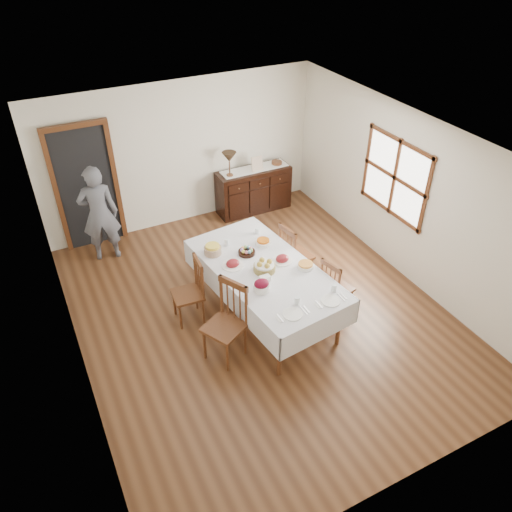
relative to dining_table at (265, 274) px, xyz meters
name	(u,v)px	position (x,y,z in m)	size (l,w,h in m)	color
ground	(259,312)	(-0.05, 0.07, -0.74)	(6.00, 6.00, 0.00)	brown
room_shell	(235,204)	(-0.19, 0.50, 0.90)	(5.02, 6.02, 2.65)	silver
dining_table	(265,274)	(0.00, 0.00, 0.00)	(1.52, 2.58, 0.84)	silver
chair_left_near	(227,321)	(-0.78, -0.46, -0.18)	(0.63, 0.63, 1.12)	#592F18
chair_left_far	(191,290)	(-0.95, 0.41, -0.24)	(0.44, 0.44, 0.99)	#592F18
chair_right_near	(335,287)	(0.92, -0.40, -0.27)	(0.46, 0.46, 0.93)	#592F18
chair_right_far	(294,254)	(0.77, 0.51, -0.23)	(0.48, 0.48, 1.03)	#592F18
sideboard	(253,190)	(1.22, 2.79, -0.32)	(1.42, 0.52, 0.85)	black
person	(99,211)	(-1.70, 2.50, 0.15)	(0.56, 0.36, 1.78)	slate
bread_basket	(264,267)	(-0.03, -0.04, 0.16)	(0.30, 0.30, 0.17)	olive
egg_basket	(247,252)	(-0.07, 0.42, 0.13)	(0.25, 0.25, 0.10)	black
ham_platter_a	(233,264)	(-0.37, 0.25, 0.12)	(0.31, 0.31, 0.11)	white
ham_platter_b	(282,259)	(0.30, 0.04, 0.13)	(0.29, 0.29, 0.11)	white
beet_bowl	(262,286)	(-0.26, -0.40, 0.17)	(0.21, 0.21, 0.16)	white
carrot_bowl	(263,242)	(0.25, 0.53, 0.13)	(0.23, 0.23, 0.08)	white
pineapple_bowl	(213,250)	(-0.50, 0.65, 0.16)	(0.25, 0.25, 0.14)	tan
casserole_dish	(306,265)	(0.51, -0.23, 0.13)	(0.23, 0.23, 0.07)	white
butter_dish	(265,278)	(-0.13, -0.24, 0.13)	(0.15, 0.11, 0.07)	white
setting_left	(294,310)	(-0.09, -0.93, 0.12)	(0.43, 0.31, 0.10)	white
setting_right	(331,296)	(0.46, -0.93, 0.12)	(0.43, 0.31, 0.10)	white
glass_far_a	(227,242)	(-0.24, 0.75, 0.15)	(0.07, 0.07, 0.11)	white
glass_far_b	(257,231)	(0.31, 0.83, 0.14)	(0.07, 0.07, 0.09)	white
runner	(254,169)	(1.26, 2.82, 0.11)	(1.30, 0.35, 0.01)	white
table_lamp	(229,158)	(0.72, 2.76, 0.46)	(0.26, 0.26, 0.46)	brown
picture_frame	(257,164)	(1.27, 2.72, 0.24)	(0.22, 0.08, 0.28)	beige
deco_bowl	(277,163)	(1.72, 2.80, 0.13)	(0.20, 0.20, 0.06)	#592F18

